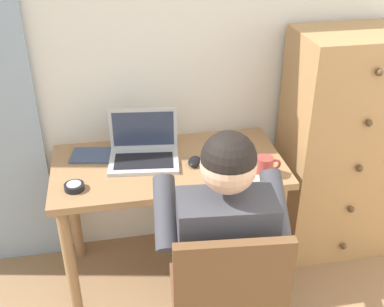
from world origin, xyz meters
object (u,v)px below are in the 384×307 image
at_px(desk_clock, 74,187).
at_px(desk, 169,182).
at_px(person_seated, 220,235).
at_px(computer_mouse, 194,161).
at_px(coffee_mug, 265,166).
at_px(notebook_pad, 93,155).
at_px(chair, 226,301).
at_px(laptop, 144,150).
at_px(dresser, 340,148).

bearing_deg(desk_clock, desk, 18.64).
xyz_separation_m(person_seated, computer_mouse, (-0.01, 0.50, 0.06)).
distance_m(desk, coffee_mug, 0.50).
xyz_separation_m(desk, coffee_mug, (0.43, -0.19, 0.16)).
height_order(person_seated, notebook_pad, person_seated).
height_order(desk, person_seated, person_seated).
xyz_separation_m(chair, desk_clock, (-0.57, 0.56, 0.24)).
relative_size(laptop, coffee_mug, 3.06).
distance_m(dresser, coffee_mug, 0.62).
distance_m(laptop, notebook_pad, 0.27).
height_order(dresser, person_seated, dresser).
distance_m(dresser, notebook_pad, 1.34).
height_order(desk, chair, chair).
bearing_deg(coffee_mug, laptop, 154.71).
bearing_deg(coffee_mug, person_seated, -131.06).
xyz_separation_m(desk, dresser, (0.97, 0.10, 0.05)).
bearing_deg(desk, desk_clock, -161.36).
bearing_deg(dresser, person_seated, -142.89).
relative_size(desk, coffee_mug, 9.48).
bearing_deg(notebook_pad, person_seated, -43.13).
distance_m(person_seated, computer_mouse, 0.50).
distance_m(desk, dresser, 0.97).
distance_m(person_seated, notebook_pad, 0.84).
bearing_deg(computer_mouse, coffee_mug, -6.49).
relative_size(chair, notebook_pad, 4.17).
distance_m(chair, laptop, 0.86).
xyz_separation_m(desk, person_seated, (0.14, -0.53, 0.07)).
relative_size(desk, desk_clock, 12.64).
bearing_deg(person_seated, computer_mouse, 91.32).
bearing_deg(coffee_mug, computer_mouse, 152.83).
xyz_separation_m(desk_clock, notebook_pad, (0.08, 0.29, -0.01)).
relative_size(desk, dresser, 0.88).
distance_m(person_seated, coffee_mug, 0.46).
relative_size(computer_mouse, notebook_pad, 0.48).
relative_size(desk, computer_mouse, 11.38).
xyz_separation_m(desk, desk_clock, (-0.45, -0.15, 0.13)).
xyz_separation_m(desk, laptop, (-0.11, 0.07, 0.16)).
bearing_deg(laptop, notebook_pad, 164.37).
bearing_deg(person_seated, notebook_pad, 126.92).
bearing_deg(coffee_mug, notebook_pad, 157.65).
distance_m(dresser, chair, 1.18).
bearing_deg(notebook_pad, laptop, -5.67).
bearing_deg(notebook_pad, chair, -50.24).
height_order(desk, computer_mouse, computer_mouse).
xyz_separation_m(notebook_pad, coffee_mug, (0.80, -0.33, 0.04)).
height_order(laptop, coffee_mug, laptop).
bearing_deg(desk_clock, notebook_pad, 74.16).
distance_m(desk, computer_mouse, 0.18).
xyz_separation_m(chair, person_seated, (0.02, 0.18, 0.18)).
bearing_deg(computer_mouse, dresser, 29.45).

